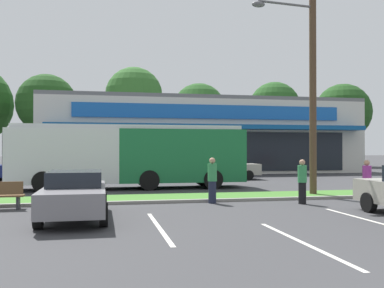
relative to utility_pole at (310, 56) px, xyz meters
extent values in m
cube|color=#427A2D|center=(-2.60, 0.22, -5.99)|extent=(56.00, 2.20, 0.12)
cube|color=gray|center=(-2.60, -1.00, -5.99)|extent=(56.00, 0.24, 0.12)
cube|color=silver|center=(-7.33, -5.96, -6.04)|extent=(0.12, 4.80, 0.01)
cube|color=silver|center=(-4.49, -8.46, -6.04)|extent=(0.12, 4.80, 0.01)
cube|color=silver|center=(-1.28, -6.09, -6.04)|extent=(0.12, 4.80, 0.01)
cube|color=beige|center=(-0.21, 22.70, -3.00)|extent=(27.05, 12.77, 6.10)
cube|color=black|center=(-0.21, 16.28, -4.22)|extent=(22.72, 0.08, 3.17)
cube|color=#0F4C8C|center=(-0.21, 15.62, -2.27)|extent=(25.43, 1.40, 0.35)
cube|color=#1959AD|center=(-0.21, 16.24, -1.05)|extent=(21.64, 0.16, 1.10)
cube|color=slate|center=(-0.21, 22.70, 0.20)|extent=(27.05, 12.77, 0.30)
cylinder|color=#473323|center=(-14.34, 29.13, -3.86)|extent=(0.44, 0.44, 4.37)
sphere|color=#1E4719|center=(-14.34, 29.13, 0.59)|extent=(6.04, 6.04, 6.04)
cylinder|color=#473323|center=(-5.42, 30.00, -3.31)|extent=(0.44, 0.44, 5.47)
sphere|color=#2D6026|center=(-5.42, 30.00, 1.74)|extent=(6.17, 6.17, 6.17)
cylinder|color=#473323|center=(2.20, 31.86, -3.96)|extent=(0.44, 0.44, 4.17)
sphere|color=#23511E|center=(2.20, 31.86, 0.46)|extent=(6.24, 6.24, 6.24)
cylinder|color=#473323|center=(11.29, 31.38, -3.68)|extent=(0.44, 0.44, 4.74)
sphere|color=#23511E|center=(11.29, 31.38, 0.94)|extent=(6.00, 6.00, 6.00)
cylinder|color=#473323|center=(18.80, 28.98, -4.09)|extent=(0.44, 0.44, 3.92)
sphere|color=#1E4719|center=(18.80, 28.98, 0.33)|extent=(6.54, 6.54, 6.54)
cylinder|color=#4C3826|center=(0.13, 0.01, -0.36)|extent=(0.30, 0.30, 11.38)
cylinder|color=#59595B|center=(-1.17, -0.13, 2.15)|extent=(2.60, 0.39, 0.10)
ellipsoid|color=#59595B|center=(-2.46, -0.27, 2.00)|extent=(0.56, 0.32, 0.24)
cube|color=#196638|center=(-4.74, 5.32, -4.35)|extent=(6.48, 2.56, 2.70)
cube|color=silver|center=(-10.63, 5.31, -4.35)|extent=(5.31, 2.56, 2.70)
cube|color=silver|center=(-7.39, 5.32, -2.90)|extent=(11.31, 2.31, 0.20)
cube|color=black|center=(-7.39, 6.62, -3.86)|extent=(10.84, 0.07, 1.19)
cube|color=black|center=(-13.31, 5.31, -4.02)|extent=(0.06, 2.17, 1.51)
cylinder|color=black|center=(-11.51, 4.14, -5.55)|extent=(1.00, 0.30, 1.00)
cylinder|color=black|center=(-11.52, 6.48, -5.55)|extent=(1.00, 0.30, 1.00)
cylinder|color=black|center=(-6.51, 4.15, -5.55)|extent=(1.00, 0.30, 1.00)
cylinder|color=black|center=(-6.51, 6.49, -5.55)|extent=(1.00, 0.30, 1.00)
cylinder|color=black|center=(-3.27, 4.15, -5.55)|extent=(1.00, 0.30, 1.00)
cylinder|color=black|center=(-3.27, 6.50, -5.55)|extent=(1.00, 0.30, 1.00)
cube|color=#333338|center=(-11.61, -1.50, -5.82)|extent=(0.08, 0.36, 0.45)
cube|color=#9E998C|center=(-0.81, 10.78, -5.37)|extent=(4.67, 1.77, 0.72)
cube|color=black|center=(-1.04, 10.78, -4.79)|extent=(2.10, 1.56, 0.44)
cylinder|color=black|center=(0.64, 11.63, -5.73)|extent=(0.64, 0.22, 0.64)
cylinder|color=black|center=(0.64, 9.94, -5.73)|extent=(0.64, 0.22, 0.64)
cylinder|color=black|center=(-2.25, 11.63, -5.73)|extent=(0.64, 0.22, 0.64)
cylinder|color=black|center=(-2.25, 9.94, -5.73)|extent=(0.64, 0.22, 0.64)
cube|color=slate|center=(-9.57, -4.22, -5.41)|extent=(1.73, 4.55, 0.64)
cube|color=black|center=(-9.57, -3.99, -4.87)|extent=(1.52, 2.05, 0.44)
cylinder|color=black|center=(-8.75, -5.63, -5.73)|extent=(0.22, 0.64, 0.64)
cylinder|color=black|center=(-10.39, -5.63, -5.73)|extent=(0.22, 0.64, 0.64)
cylinder|color=black|center=(-8.75, -2.81, -5.73)|extent=(0.22, 0.64, 0.64)
cylinder|color=black|center=(-10.39, -2.81, -5.73)|extent=(0.22, 0.64, 0.64)
cube|color=navy|center=(-13.87, 11.40, -5.36)|extent=(4.18, 1.89, 0.74)
cube|color=black|center=(-13.66, 11.40, -4.78)|extent=(1.88, 1.66, 0.43)
cylinder|color=black|center=(-15.16, 12.30, -5.73)|extent=(0.64, 0.22, 0.64)
cylinder|color=black|center=(-12.57, 10.51, -5.73)|extent=(0.64, 0.22, 0.64)
cylinder|color=black|center=(-12.57, 12.30, -5.73)|extent=(0.64, 0.22, 0.64)
cylinder|color=black|center=(-0.34, -4.69, -5.73)|extent=(0.22, 0.64, 0.64)
cylinder|color=black|center=(1.14, -2.36, -5.65)|extent=(0.28, 0.28, 0.79)
cylinder|color=#99338C|center=(1.14, -2.36, -4.95)|extent=(0.33, 0.33, 0.62)
sphere|color=tan|center=(1.14, -2.36, -4.53)|extent=(0.22, 0.22, 0.22)
cylinder|color=#1E2338|center=(-4.71, -1.36, -5.63)|extent=(0.29, 0.29, 0.83)
cylinder|color=#338C4C|center=(-4.71, -1.36, -4.89)|extent=(0.35, 0.35, 0.66)
sphere|color=tan|center=(-4.71, -1.36, -4.44)|extent=(0.23, 0.23, 0.23)
cylinder|color=black|center=(-1.48, -2.25, -5.65)|extent=(0.28, 0.28, 0.80)
cylinder|color=#338C4C|center=(-1.48, -2.25, -4.93)|extent=(0.33, 0.33, 0.64)
sphere|color=tan|center=(-1.48, -2.25, -4.50)|extent=(0.22, 0.22, 0.22)
camera|label=1|loc=(-8.80, -17.38, -3.99)|focal=40.91mm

